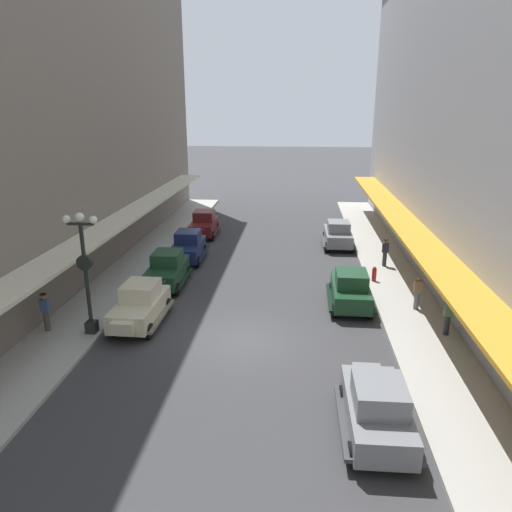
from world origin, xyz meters
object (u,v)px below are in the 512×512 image
at_px(parked_car_0, 188,246).
at_px(parked_car_5, 204,223).
at_px(pedestrian_0, 45,312).
at_px(parked_car_4, 140,304).
at_px(pedestrian_1, 448,316).
at_px(parked_car_6, 377,407).
at_px(parked_car_3, 351,288).
at_px(parked_car_1, 167,269).
at_px(lamp_post_with_clock, 85,269).
at_px(fire_hydrant, 374,274).
at_px(pedestrian_2, 385,252).
at_px(pedestrian_3, 417,292).
at_px(parked_car_2, 338,234).

xyz_separation_m(parked_car_0, parked_car_5, (-0.17, 6.04, 0.00)).
height_order(parked_car_5, pedestrian_0, parked_car_5).
distance_m(parked_car_4, pedestrian_1, 13.14).
relative_size(parked_car_4, pedestrian_1, 2.61).
bearing_deg(parked_car_4, parked_car_6, -36.22).
distance_m(parked_car_3, parked_car_5, 15.77).
relative_size(parked_car_4, pedestrian_0, 2.56).
bearing_deg(parked_car_4, parked_car_1, 91.05).
height_order(parked_car_1, lamp_post_with_clock, lamp_post_with_clock).
xyz_separation_m(parked_car_3, fire_hydrant, (1.62, 3.30, -0.38)).
bearing_deg(pedestrian_1, parked_car_5, 130.55).
height_order(parked_car_1, pedestrian_1, parked_car_1).
relative_size(parked_car_1, pedestrian_2, 2.57).
bearing_deg(lamp_post_with_clock, parked_car_4, 38.57).
bearing_deg(parked_car_0, parked_car_1, -91.55).
relative_size(parked_car_5, pedestrian_1, 2.62).
relative_size(parked_car_3, parked_car_6, 1.00).
distance_m(parked_car_0, fire_hydrant, 11.49).
xyz_separation_m(parked_car_4, pedestrian_2, (12.05, 8.73, 0.07)).
height_order(parked_car_3, pedestrian_2, parked_car_3).
bearing_deg(lamp_post_with_clock, pedestrian_2, 36.26).
height_order(parked_car_5, pedestrian_1, parked_car_5).
bearing_deg(parked_car_1, parked_car_0, 88.45).
height_order(pedestrian_0, pedestrian_1, pedestrian_0).
bearing_deg(parked_car_0, pedestrian_3, -28.87).
relative_size(parked_car_1, parked_car_2, 1.00).
bearing_deg(parked_car_4, fire_hydrant, 28.70).
relative_size(parked_car_5, fire_hydrant, 5.25).
xyz_separation_m(parked_car_0, parked_car_2, (9.57, 3.89, 0.00)).
height_order(parked_car_1, parked_car_6, same).
bearing_deg(parked_car_0, lamp_post_with_clock, -99.20).
bearing_deg(parked_car_5, parked_car_2, -12.44).
bearing_deg(parked_car_0, parked_car_4, -90.21).
relative_size(parked_car_0, parked_car_5, 1.00).
xyz_separation_m(parked_car_5, parked_car_6, (9.41, -22.08, 0.00)).
relative_size(parked_car_1, parked_car_4, 1.00).
bearing_deg(lamp_post_with_clock, pedestrian_3, 14.70).
height_order(parked_car_6, pedestrian_3, parked_car_6).
bearing_deg(parked_car_6, parked_car_1, 129.02).
xyz_separation_m(lamp_post_with_clock, pedestrian_3, (14.17, 3.72, -2.00)).
bearing_deg(pedestrian_0, parked_car_2, 47.54).
xyz_separation_m(parked_car_4, pedestrian_1, (13.14, -0.22, 0.05)).
relative_size(parked_car_3, lamp_post_with_clock, 0.83).
height_order(parked_car_0, fire_hydrant, parked_car_0).
height_order(parked_car_4, parked_car_5, same).
distance_m(parked_car_1, parked_car_6, 14.88).
relative_size(pedestrian_0, pedestrian_3, 1.02).
xyz_separation_m(parked_car_2, lamp_post_with_clock, (-11.29, -14.48, 2.04)).
height_order(pedestrian_0, pedestrian_3, pedestrian_0).
distance_m(parked_car_4, parked_car_6, 11.50).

